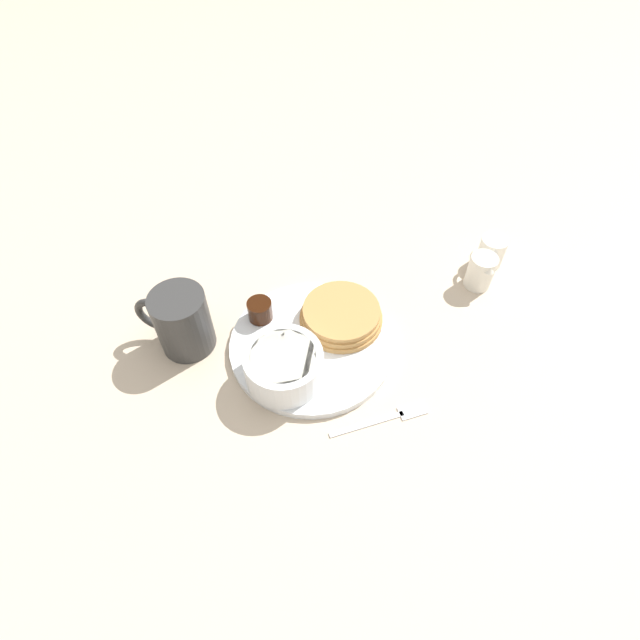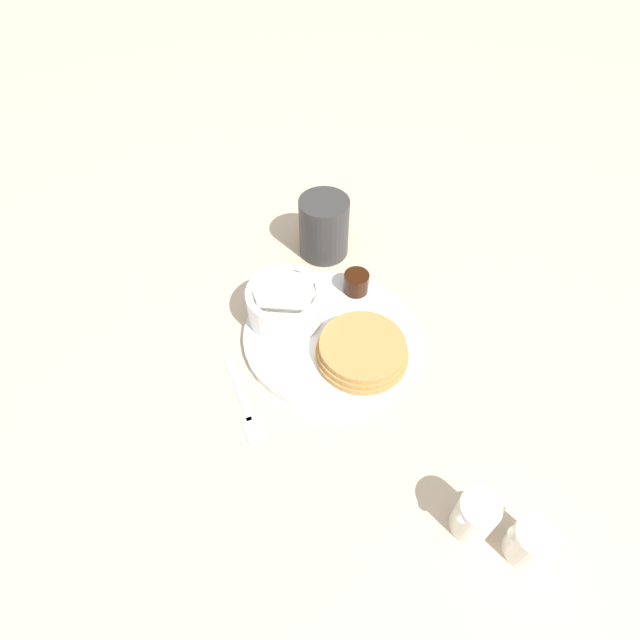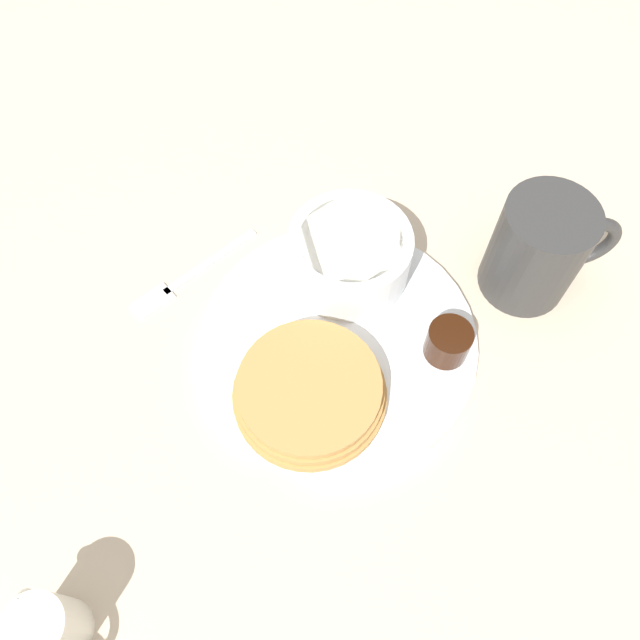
# 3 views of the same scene
# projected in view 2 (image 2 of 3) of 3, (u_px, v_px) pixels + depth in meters

# --- Properties ---
(ground_plane) EXTENTS (4.00, 4.00, 0.00)m
(ground_plane) POSITION_uv_depth(u_px,v_px,m) (328.00, 337.00, 0.70)
(ground_plane) COLOR #C6B299
(plate) EXTENTS (0.24, 0.24, 0.01)m
(plate) POSITION_uv_depth(u_px,v_px,m) (329.00, 335.00, 0.70)
(plate) COLOR white
(plate) RESTS_ON ground_plane
(pancake_stack) EXTENTS (0.12, 0.12, 0.03)m
(pancake_stack) POSITION_uv_depth(u_px,v_px,m) (362.00, 350.00, 0.66)
(pancake_stack) COLOR #B78447
(pancake_stack) RESTS_ON plate
(bowl) EXTENTS (0.11, 0.11, 0.05)m
(bowl) POSITION_uv_depth(u_px,v_px,m) (284.00, 304.00, 0.69)
(bowl) COLOR white
(bowl) RESTS_ON plate
(syrup_cup) EXTENTS (0.04, 0.04, 0.03)m
(syrup_cup) POSITION_uv_depth(u_px,v_px,m) (354.00, 282.00, 0.73)
(syrup_cup) COLOR black
(syrup_cup) RESTS_ON plate
(butter_ramekin) EXTENTS (0.04, 0.04, 0.04)m
(butter_ramekin) POSITION_uv_depth(u_px,v_px,m) (278.00, 298.00, 0.71)
(butter_ramekin) COLOR white
(butter_ramekin) RESTS_ON plate
(coffee_mug) EXTENTS (0.11, 0.08, 0.10)m
(coffee_mug) POSITION_uv_depth(u_px,v_px,m) (324.00, 226.00, 0.78)
(coffee_mug) COLOR #333333
(coffee_mug) RESTS_ON ground_plane
(creamer_pitcher_near) EXTENTS (0.05, 0.05, 0.06)m
(creamer_pitcher_near) POSITION_uv_depth(u_px,v_px,m) (475.00, 516.00, 0.52)
(creamer_pitcher_near) COLOR white
(creamer_pitcher_near) RESTS_ON ground_plane
(creamer_pitcher_far) EXTENTS (0.04, 0.06, 0.05)m
(creamer_pitcher_far) POSITION_uv_depth(u_px,v_px,m) (531.00, 542.00, 0.50)
(creamer_pitcher_far) COLOR white
(creamer_pitcher_far) RESTS_ON ground_plane
(fork) EXTENTS (0.10, 0.11, 0.00)m
(fork) POSITION_uv_depth(u_px,v_px,m) (245.00, 408.00, 0.63)
(fork) COLOR silver
(fork) RESTS_ON ground_plane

